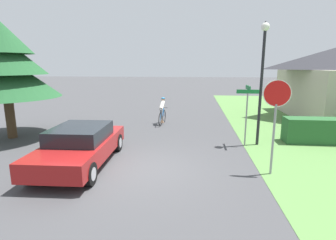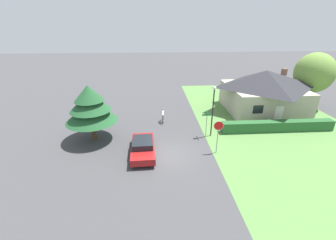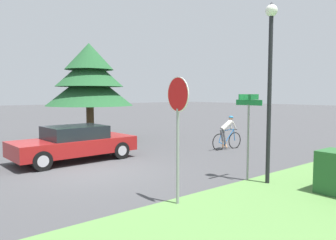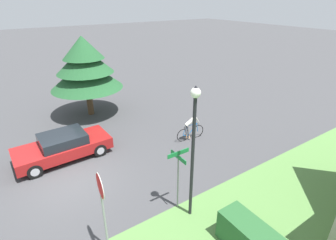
{
  "view_description": "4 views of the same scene",
  "coord_description": "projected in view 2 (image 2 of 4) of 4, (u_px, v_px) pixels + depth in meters",
  "views": [
    {
      "loc": [
        1.72,
        -7.89,
        3.33
      ],
      "look_at": [
        0.6,
        2.99,
        1.04
      ],
      "focal_mm": 28.0,
      "sensor_mm": 36.0,
      "label": 1
    },
    {
      "loc": [
        -1.07,
        -16.11,
        10.22
      ],
      "look_at": [
        0.21,
        3.23,
        1.77
      ],
      "focal_mm": 24.0,
      "sensor_mm": 36.0,
      "label": 2
    },
    {
      "loc": [
        9.69,
        -4.78,
        2.53
      ],
      "look_at": [
        -1.49,
        4.36,
        1.38
      ],
      "focal_mm": 35.0,
      "sensor_mm": 36.0,
      "label": 3
    },
    {
      "loc": [
        10.14,
        -1.61,
        7.4
      ],
      "look_at": [
        -0.17,
        5.24,
        1.57
      ],
      "focal_mm": 28.0,
      "sensor_mm": 36.0,
      "label": 4
    }
  ],
  "objects": [
    {
      "name": "cottage_house",
      "position": [
        264.0,
        90.0,
        27.32
      ],
      "size": [
        9.31,
        8.59,
        5.06
      ],
      "rotation": [
        0.0,
        0.0,
        0.01
      ],
      "color": "#B2A893",
      "rests_on": "ground"
    },
    {
      "name": "cyclist",
      "position": [
        163.0,
        116.0,
        24.73
      ],
      "size": [
        0.44,
        1.76,
        1.55
      ],
      "rotation": [
        0.0,
        0.0,
        1.48
      ],
      "color": "black",
      "rests_on": "ground"
    },
    {
      "name": "ground_plane",
      "position": [
        168.0,
        155.0,
        18.88
      ],
      "size": [
        140.0,
        140.0,
        0.0
      ],
      "primitive_type": "plane",
      "color": "#424244"
    },
    {
      "name": "street_name_sign",
      "position": [
        207.0,
        120.0,
        21.16
      ],
      "size": [
        0.9,
        0.9,
        2.53
      ],
      "color": "gray",
      "rests_on": "ground"
    },
    {
      "name": "sedan_left_lane",
      "position": [
        143.0,
        147.0,
        18.72
      ],
      "size": [
        2.08,
        4.58,
        1.33
      ],
      "rotation": [
        0.0,
        0.0,
        1.61
      ],
      "color": "maroon",
      "rests_on": "ground"
    },
    {
      "name": "hedge_row",
      "position": [
        278.0,
        126.0,
        22.78
      ],
      "size": [
        11.46,
        0.9,
        1.09
      ],
      "primitive_type": "cube",
      "color": "#285B2D",
      "rests_on": "ground"
    },
    {
      "name": "conifer_tall_near",
      "position": [
        90.0,
        106.0,
        20.05
      ],
      "size": [
        4.65,
        4.65,
        5.27
      ],
      "color": "#4C3823",
      "rests_on": "ground"
    },
    {
      "name": "street_lamp",
      "position": [
        213.0,
        104.0,
        20.74
      ],
      "size": [
        0.33,
        0.33,
        5.04
      ],
      "color": "black",
      "rests_on": "ground"
    },
    {
      "name": "stop_sign",
      "position": [
        218.0,
        130.0,
        18.35
      ],
      "size": [
        0.8,
        0.09,
        2.92
      ],
      "rotation": [
        0.0,
        0.0,
        3.05
      ],
      "color": "gray",
      "rests_on": "ground"
    },
    {
      "name": "grass_verge_right",
      "position": [
        279.0,
        130.0,
        23.25
      ],
      "size": [
        16.0,
        36.0,
        0.01
      ],
      "primitive_type": "cube",
      "color": "#568442",
      "rests_on": "ground"
    },
    {
      "name": "deciduous_tree_right",
      "position": [
        314.0,
        73.0,
        27.91
      ],
      "size": [
        4.68,
        4.68,
        6.92
      ],
      "color": "#4C3823",
      "rests_on": "ground"
    }
  ]
}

